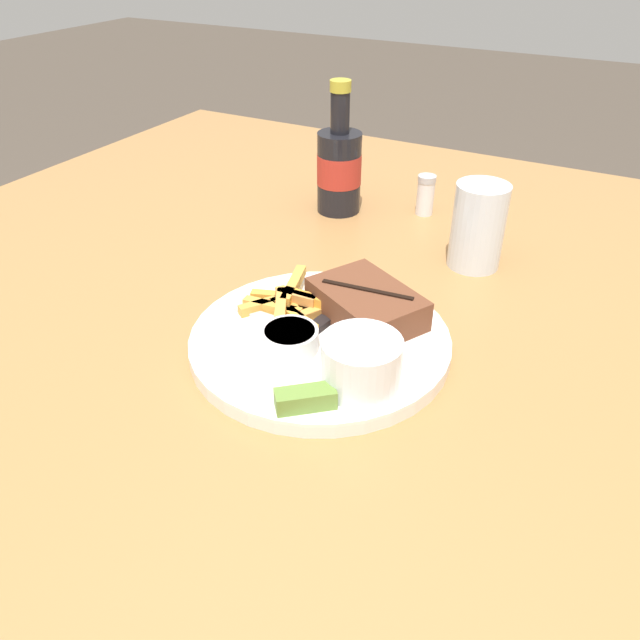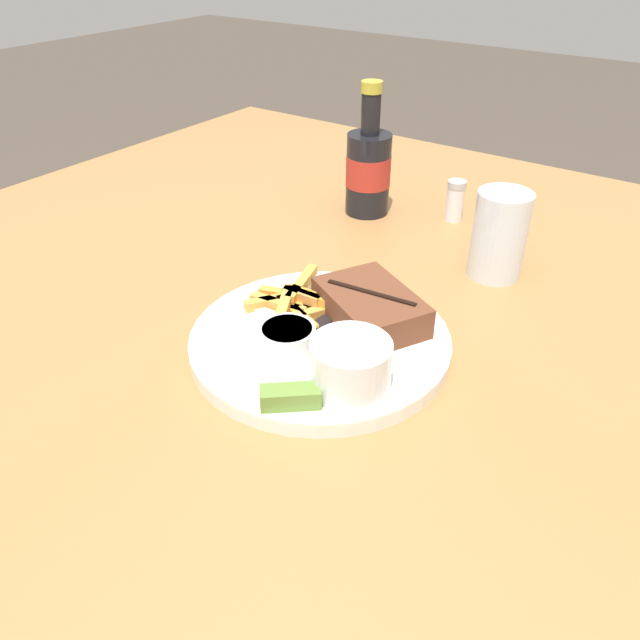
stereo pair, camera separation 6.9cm
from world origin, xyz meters
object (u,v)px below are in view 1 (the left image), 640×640
object	(u,v)px
pickle_spear	(305,399)
knife_utensil	(332,316)
steak_portion	(366,304)
fork_utensil	(263,315)
dinner_plate	(320,341)
coleslaw_cup	(361,361)
beer_bottle	(339,167)
dipping_sauce_cup	(290,338)
drinking_glass	(478,226)
salt_shaker	(426,195)

from	to	relation	value
pickle_spear	knife_utensil	xyz separation A→B (m)	(-0.05, 0.15, -0.01)
steak_portion	fork_utensil	size ratio (longest dim) A/B	1.15
dinner_plate	coleslaw_cup	size ratio (longest dim) A/B	3.63
dinner_plate	beer_bottle	distance (m)	0.40
dipping_sauce_cup	knife_utensil	distance (m)	0.08
drinking_glass	salt_shaker	distance (m)	0.18
coleslaw_cup	knife_utensil	size ratio (longest dim) A/B	0.49
dipping_sauce_cup	coleslaw_cup	bearing A→B (deg)	-11.41
coleslaw_cup	beer_bottle	xyz separation A→B (m)	(-0.24, 0.42, 0.03)
pickle_spear	salt_shaker	distance (m)	0.53
steak_portion	dipping_sauce_cup	distance (m)	0.11
dinner_plate	fork_utensil	size ratio (longest dim) A/B	2.19
knife_utensil	dipping_sauce_cup	bearing A→B (deg)	179.71
salt_shaker	dinner_plate	bearing A→B (deg)	-86.16
coleslaw_cup	fork_utensil	size ratio (longest dim) A/B	0.60
drinking_glass	steak_portion	bearing A→B (deg)	-106.24
coleslaw_cup	drinking_glass	size ratio (longest dim) A/B	0.69
dipping_sauce_cup	beer_bottle	world-z (taller)	beer_bottle
drinking_glass	dinner_plate	bearing A→B (deg)	-108.77
steak_portion	coleslaw_cup	world-z (taller)	coleslaw_cup
knife_utensil	salt_shaker	size ratio (longest dim) A/B	2.55
coleslaw_cup	fork_utensil	world-z (taller)	coleslaw_cup
fork_utensil	drinking_glass	bearing A→B (deg)	59.99
steak_portion	knife_utensil	world-z (taller)	steak_portion
steak_portion	salt_shaker	size ratio (longest dim) A/B	2.38
fork_utensil	beer_bottle	xyz separation A→B (m)	(-0.08, 0.35, 0.05)
dinner_plate	salt_shaker	xyz separation A→B (m)	(-0.03, 0.41, 0.02)
dipping_sauce_cup	knife_utensil	bearing A→B (deg)	81.00
dinner_plate	coleslaw_cup	bearing A→B (deg)	-36.74
dinner_plate	drinking_glass	size ratio (longest dim) A/B	2.49
steak_portion	salt_shaker	xyz separation A→B (m)	(-0.06, 0.35, -0.00)
pickle_spear	salt_shaker	bearing A→B (deg)	97.90
dipping_sauce_cup	drinking_glass	world-z (taller)	drinking_glass
dinner_plate	coleslaw_cup	distance (m)	0.10
coleslaw_cup	beer_bottle	distance (m)	0.48
coleslaw_cup	drinking_glass	world-z (taller)	drinking_glass
fork_utensil	salt_shaker	bearing A→B (deg)	85.02
dinner_plate	knife_utensil	xyz separation A→B (m)	(-0.00, 0.04, 0.01)
salt_shaker	drinking_glass	bearing A→B (deg)	-47.58
coleslaw_cup	dipping_sauce_cup	distance (m)	0.10
dipping_sauce_cup	beer_bottle	bearing A→B (deg)	109.69
dipping_sauce_cup	fork_utensil	distance (m)	0.07
beer_bottle	dipping_sauce_cup	bearing A→B (deg)	-70.31
beer_bottle	fork_utensil	bearing A→B (deg)	-77.19
fork_utensil	dipping_sauce_cup	bearing A→B (deg)	-32.19
beer_bottle	drinking_glass	size ratio (longest dim) A/B	1.76
beer_bottle	salt_shaker	world-z (taller)	beer_bottle
coleslaw_cup	dipping_sauce_cup	size ratio (longest dim) A/B	1.30
dipping_sauce_cup	knife_utensil	xyz separation A→B (m)	(0.01, 0.08, -0.01)
pickle_spear	coleslaw_cup	bearing A→B (deg)	59.95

